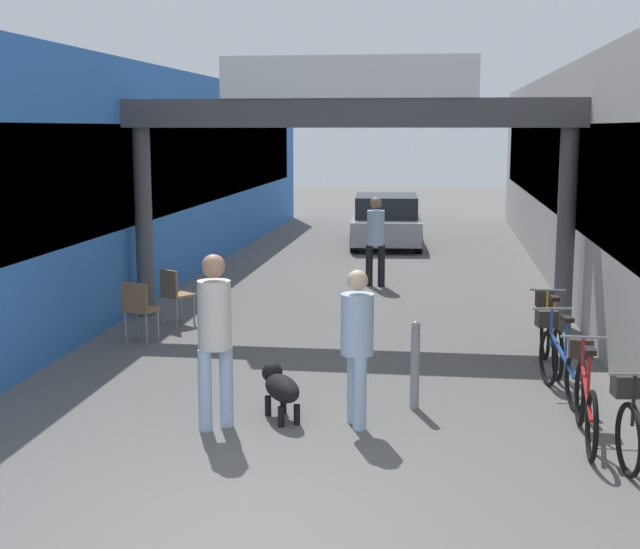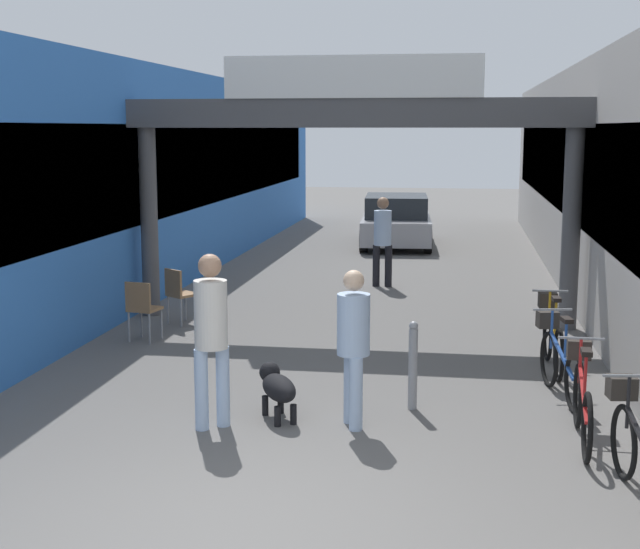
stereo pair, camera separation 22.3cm
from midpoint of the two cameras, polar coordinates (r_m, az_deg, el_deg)
name	(u,v)px [view 1 (the left image)]	position (r m, az deg, el deg)	size (l,w,h in m)	color
ground_plane	(245,530)	(7.19, -5.73, -15.95)	(80.00, 80.00, 0.00)	#605E5B
storefront_left	(115,177)	(18.57, -13.32, 6.09)	(3.00, 26.00, 4.17)	blue
storefront_right	(638,181)	(17.70, 19.36, 5.67)	(3.00, 26.00, 4.17)	#9E9993
arcade_sign_gateway	(348,134)	(13.97, 1.37, 8.96)	(7.40, 0.47, 4.16)	#4C4C4F
pedestrian_with_dog	(215,329)	(9.12, -7.46, -3.48)	(0.48, 0.48, 1.82)	#A5BFE0
pedestrian_companion	(357,338)	(9.15, 1.69, -4.09)	(0.44, 0.44, 1.65)	#A5BFE0
pedestrian_carrying_crate	(376,235)	(17.35, 3.21, 2.52)	(0.39, 0.36, 1.75)	black
dog_on_leash	(280,387)	(9.56, -3.24, -7.18)	(0.61, 0.78, 0.56)	black
bicycle_red_second	(585,396)	(9.28, 15.93, -7.47)	(0.46, 1.69, 0.98)	black
bicycle_blue_third	(559,358)	(10.66, 14.46, -5.22)	(0.48, 1.67, 0.98)	black
bicycle_orange_farthest	(550,334)	(11.87, 13.99, -3.73)	(0.46, 1.69, 0.98)	black
bollard_post_metal	(415,364)	(9.87, 5.46, -5.74)	(0.10, 0.10, 0.99)	gray
cafe_chair_wood_nearer	(138,306)	(13.08, -12.03, -1.99)	(0.47, 0.47, 0.89)	gray
cafe_chair_wood_farther	(174,291)	(14.14, -9.76, -1.07)	(0.56, 0.56, 0.89)	gray
parked_car_silver	(386,221)	(23.56, 3.98, 3.44)	(2.02, 4.11, 1.33)	#99999E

